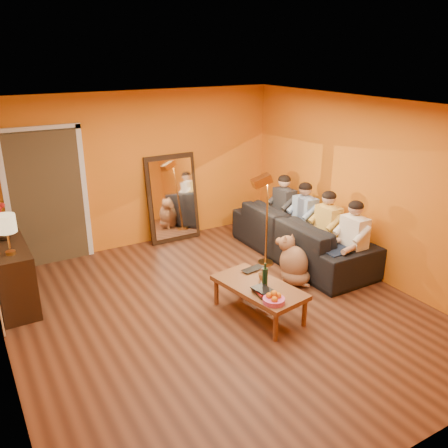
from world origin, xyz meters
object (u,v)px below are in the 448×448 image
person_far_left (353,241)px  person_mid_left (327,229)px  wine_bottle (265,275)px  sideboard (13,276)px  floor_lamp (267,221)px  vase (4,232)px  coffee_table (259,300)px  sofa (301,235)px  table_lamp (8,235)px  dog (294,260)px  person_mid_right (304,219)px  laptop (255,270)px  person_far_right (284,210)px  tumbler (262,276)px  mirror_frame (172,198)px

person_far_left → person_mid_left: same height
wine_bottle → sideboard: bearing=145.0°
floor_lamp → vase: 3.71m
coffee_table → sofa: bearing=26.0°
table_lamp → vase: bearing=90.0°
dog → table_lamp: bearing=165.2°
sideboard → person_mid_right: person_mid_right is taller
sofa → laptop: bearing=118.9°
dog → laptop: size_ratio=2.14×
sideboard → person_far_right: person_far_right is taller
sideboard → tumbler: (2.76, -1.72, 0.04)m
wine_bottle → vase: vase is taller
coffee_table → laptop: laptop is taller
person_far_left → laptop: (-1.55, 0.22, -0.18)m
sideboard → person_mid_left: bearing=-14.8°
person_far_right → dog: bearing=-121.1°
dog → wine_bottle: (-0.90, -0.55, 0.22)m
sofa → dog: sofa is taller
dog → sideboard: bearing=160.9°
sideboard → floor_lamp: size_ratio=0.82×
floor_lamp → wine_bottle: (-0.90, -1.25, -0.14)m
person_mid_left → wine_bottle: (-1.68, -0.73, -0.03)m
person_far_left → person_mid_left: (0.00, 0.55, 0.00)m
sofa → floor_lamp: (-0.64, 0.07, 0.34)m
mirror_frame → floor_lamp: size_ratio=1.06×
person_mid_left → laptop: 1.59m
mirror_frame → floor_lamp: bearing=-64.7°
person_mid_left → person_far_right: 1.10m
floor_lamp → wine_bottle: bearing=-111.4°
vase → sofa: bearing=-12.7°
table_lamp → dog: size_ratio=0.71×
tumbler → dog: bearing=24.4°
table_lamp → wine_bottle: bearing=-30.5°
person_mid_right → vase: (-4.37, 0.85, 0.34)m
sofa → tumbler: 1.79m
person_far_left → wine_bottle: (-1.68, -0.18, -0.03)m
floor_lamp → dog: bearing=-76.0°
vase → laptop: bearing=-31.6°
laptop → mirror_frame: bearing=81.5°
coffee_table → person_mid_left: (1.73, 0.68, 0.40)m
floor_lamp → person_mid_right: size_ratio=1.18×
vase → coffee_table: bearing=-38.3°
sideboard → person_far_left: bearing=-21.3°
dog → wine_bottle: size_ratio=2.30×
person_far_right → wine_bottle: (-1.68, -1.83, -0.03)m
person_mid_left → wine_bottle: 1.83m
coffee_table → floor_lamp: floor_lamp is taller
person_far_right → person_far_left: bearing=-90.0°
coffee_table → person_mid_left: size_ratio=1.00×
person_mid_right → table_lamp: bearing=176.0°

